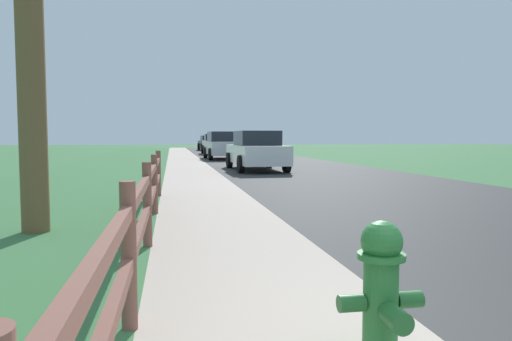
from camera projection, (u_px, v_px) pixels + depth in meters
The scene contains 10 objects.
ground_plane at pixel (203, 161), 26.81m from camera, with size 120.00×120.00×0.00m, color #3C7340.
road_asphalt at pixel (258, 159), 29.38m from camera, with size 7.00×66.00×0.01m, color #333333.
curb_concrete at pixel (150, 160), 28.25m from camera, with size 6.00×66.00×0.01m, color #BEAA99.
grass_verge at pixel (124, 160), 27.99m from camera, with size 5.00×66.00×0.00m, color #3C7340.
fire_hydrant at pixel (382, 290), 2.80m from camera, with size 0.52×0.44×0.84m.
rail_fence at pixel (147, 198), 5.76m from camera, with size 0.11×10.28×1.03m.
parked_suv_white at pixel (256, 151), 19.26m from camera, with size 2.05×4.96×1.58m.
parked_car_silver at pixel (223, 145), 29.25m from camera, with size 2.15×5.02×1.68m.
parked_car_beige at pixel (215, 144), 37.84m from camera, with size 2.08×4.70×1.59m.
parked_car_black at pixel (209, 143), 48.65m from camera, with size 2.16×4.63×1.51m.
Camera 1 is at (-1.74, -1.89, 1.33)m, focal length 33.48 mm.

